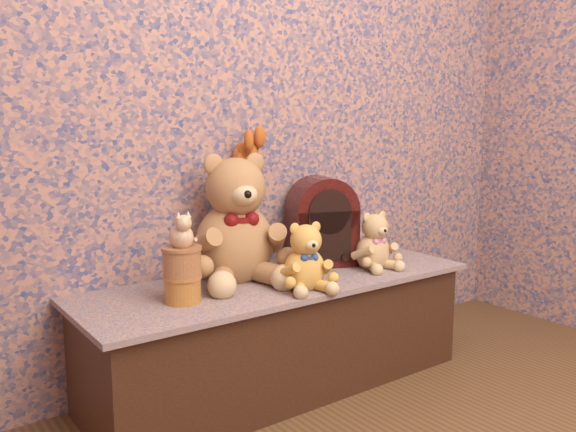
% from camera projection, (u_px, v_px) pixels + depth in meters
% --- Properties ---
extents(display_shelf, '(1.49, 0.51, 0.41)m').
position_uv_depth(display_shelf, '(280.00, 333.00, 2.21)').
color(display_shelf, '#3B4B79').
rests_on(display_shelf, ground).
extents(teddy_large, '(0.48, 0.54, 0.49)m').
position_uv_depth(teddy_large, '(234.00, 212.00, 2.14)').
color(teddy_large, '#98663B').
rests_on(teddy_large, display_shelf).
extents(teddy_medium, '(0.25, 0.28, 0.25)m').
position_uv_depth(teddy_medium, '(305.00, 253.00, 2.03)').
color(teddy_medium, gold).
rests_on(teddy_medium, display_shelf).
extents(teddy_small, '(0.21, 0.24, 0.24)m').
position_uv_depth(teddy_small, '(373.00, 238.00, 2.33)').
color(teddy_small, tan).
rests_on(teddy_small, display_shelf).
extents(cathedral_radio, '(0.30, 0.26, 0.35)m').
position_uv_depth(cathedral_radio, '(322.00, 221.00, 2.38)').
color(cathedral_radio, '#330B09').
rests_on(cathedral_radio, display_shelf).
extents(ceramic_vase, '(0.12, 0.12, 0.20)m').
position_uv_depth(ceramic_vase, '(247.00, 243.00, 2.31)').
color(ceramic_vase, tan).
rests_on(ceramic_vase, display_shelf).
extents(dried_stalks, '(0.23, 0.23, 0.40)m').
position_uv_depth(dried_stalks, '(247.00, 166.00, 2.26)').
color(dried_stalks, '#C1581E').
rests_on(dried_stalks, ceramic_vase).
extents(biscuit_tin_lower, '(0.15, 0.15, 0.08)m').
position_uv_depth(biscuit_tin_lower, '(183.00, 289.00, 1.89)').
color(biscuit_tin_lower, gold).
rests_on(biscuit_tin_lower, display_shelf).
extents(biscuit_tin_upper, '(0.13, 0.13, 0.09)m').
position_uv_depth(biscuit_tin_upper, '(182.00, 262.00, 1.88)').
color(biscuit_tin_upper, tan).
rests_on(biscuit_tin_upper, biscuit_tin_lower).
extents(cat_figurine, '(0.10, 0.11, 0.12)m').
position_uv_depth(cat_figurine, '(181.00, 229.00, 1.86)').
color(cat_figurine, silver).
rests_on(cat_figurine, biscuit_tin_upper).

